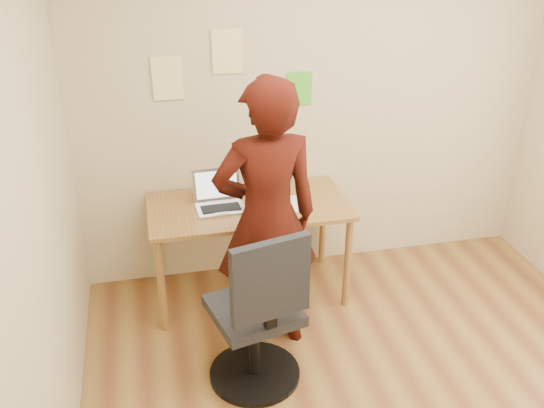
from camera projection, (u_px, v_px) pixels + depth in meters
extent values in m
cube|color=beige|center=(313.00, 99.00, 4.41)|extent=(3.50, 0.04, 2.70)
cube|color=beige|center=(22.00, 248.00, 2.53)|extent=(0.04, 3.50, 2.70)
cube|color=olive|center=(248.00, 207.00, 4.25)|extent=(1.40, 0.70, 0.03)
cylinder|color=olive|center=(161.00, 286.00, 4.03)|extent=(0.05, 0.05, 0.71)
cylinder|color=olive|center=(347.00, 263.00, 4.28)|extent=(0.05, 0.05, 0.71)
cylinder|color=olive|center=(157.00, 241.00, 4.55)|extent=(0.05, 0.05, 0.71)
cylinder|color=olive|center=(323.00, 223.00, 4.80)|extent=(0.05, 0.05, 0.71)
cube|color=silver|center=(221.00, 208.00, 4.17)|extent=(0.34, 0.24, 0.01)
cube|color=black|center=(221.00, 207.00, 4.17)|extent=(0.28, 0.14, 0.00)
cube|color=silver|center=(216.00, 184.00, 4.24)|extent=(0.33, 0.08, 0.22)
cube|color=white|center=(216.00, 184.00, 4.24)|extent=(0.29, 0.06, 0.18)
cube|color=white|center=(294.00, 203.00, 4.26)|extent=(0.24, 0.30, 0.00)
cube|color=black|center=(278.00, 214.00, 4.10)|extent=(0.06, 0.11, 0.01)
cube|color=#3F4C59|center=(278.00, 214.00, 4.10)|extent=(0.05, 0.09, 0.00)
cube|color=#FFEC98|center=(168.00, 78.00, 4.08)|extent=(0.21, 0.00, 0.30)
cube|color=#FFEC98|center=(227.00, 51.00, 4.09)|extent=(0.21, 0.00, 0.30)
cube|color=#55C42C|center=(300.00, 89.00, 4.32)|extent=(0.18, 0.00, 0.24)
cube|color=black|center=(254.00, 310.00, 3.55)|extent=(0.58, 0.58, 0.06)
cube|color=black|center=(271.00, 281.00, 3.21)|extent=(0.45, 0.16, 0.48)
cube|color=black|center=(270.00, 317.00, 3.33)|extent=(0.07, 0.06, 0.13)
cylinder|color=black|center=(254.00, 345.00, 3.67)|extent=(0.06, 0.06, 0.48)
cylinder|color=black|center=(255.00, 373.00, 3.77)|extent=(0.56, 0.56, 0.03)
imported|color=#320C06|center=(267.00, 219.00, 3.70)|extent=(0.68, 0.47, 1.81)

